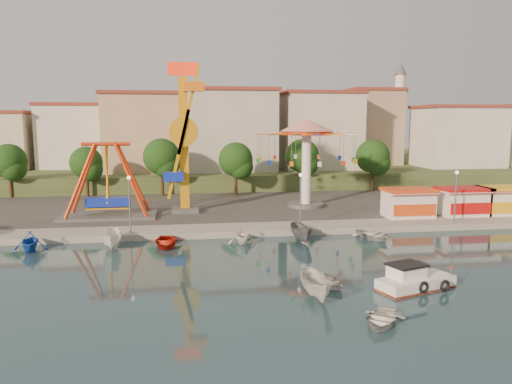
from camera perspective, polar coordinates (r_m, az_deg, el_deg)
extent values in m
plane|color=#15323A|center=(35.02, -2.94, -9.89)|extent=(200.00, 200.00, 0.00)
cube|color=#9E998E|center=(95.79, -6.42, 1.82)|extent=(200.00, 100.00, 0.60)
cube|color=#4C4944|center=(64.05, -5.46, -1.05)|extent=(90.00, 28.00, 0.01)
cube|color=#384C26|center=(100.64, -6.53, 2.81)|extent=(200.00, 60.00, 3.00)
cube|color=#59595E|center=(55.68, -16.46, -2.61)|extent=(10.00, 5.00, 0.30)
cube|color=#142CB7|center=(55.44, -16.52, -1.14)|extent=(4.50, 1.40, 1.00)
cylinder|color=red|center=(54.81, -16.79, 5.27)|extent=(5.00, 0.40, 0.40)
cube|color=#59595E|center=(56.97, -8.09, -2.01)|extent=(3.00, 3.00, 0.50)
cube|color=orange|center=(56.15, -8.24, 5.29)|extent=(1.00, 1.00, 15.00)
cube|color=#FC2C0E|center=(56.35, -8.42, 13.75)|extent=(3.20, 0.50, 1.40)
cylinder|color=orange|center=(55.29, -8.27, 6.80)|extent=(3.20, 0.50, 3.20)
cube|color=orange|center=(55.09, -7.70, 9.34)|extent=(2.72, 0.35, 9.80)
cube|color=orange|center=(55.21, -7.11, 11.87)|extent=(2.20, 1.20, 1.00)
cylinder|color=#59595E|center=(60.14, 5.70, -1.47)|extent=(4.40, 4.40, 0.40)
cylinder|color=white|center=(59.57, 5.76, 2.61)|extent=(1.10, 1.10, 9.00)
cylinder|color=red|center=(59.31, 5.82, 6.74)|extent=(6.00, 6.00, 0.50)
cone|color=red|center=(59.30, 5.83, 7.61)|extent=(6.40, 6.40, 1.40)
cube|color=white|center=(55.73, 16.99, -1.32)|extent=(5.00, 3.00, 2.80)
cube|color=#D84213|center=(55.50, 17.06, 0.26)|extent=(5.40, 3.40, 0.25)
cube|color=red|center=(54.03, 17.81, -0.35)|extent=(5.00, 0.77, 0.43)
cube|color=white|center=(58.70, 22.59, -1.12)|extent=(5.00, 3.00, 2.80)
cube|color=#B40E0E|center=(58.48, 22.68, 0.38)|extent=(5.40, 3.40, 0.25)
cube|color=red|center=(57.09, 23.53, -0.20)|extent=(5.00, 0.77, 0.43)
cube|color=white|center=(61.26, 26.41, -0.98)|extent=(5.00, 3.00, 2.80)
cube|color=#E9A713|center=(61.06, 26.50, 0.45)|extent=(5.40, 3.40, 0.25)
cylinder|color=#59595E|center=(47.06, -14.22, -1.55)|extent=(0.14, 0.14, 5.00)
cylinder|color=#59595E|center=(48.09, 5.10, -1.13)|extent=(0.14, 0.14, 5.00)
cylinder|color=#59595E|center=(54.06, 21.84, -0.65)|extent=(0.14, 0.14, 5.00)
cylinder|color=#382314|center=(74.28, -26.23, 0.81)|extent=(0.44, 0.44, 3.60)
sphere|color=black|center=(73.99, -26.38, 3.18)|extent=(4.60, 4.60, 4.60)
cylinder|color=#382314|center=(71.11, -18.73, 0.85)|extent=(0.44, 0.44, 3.40)
sphere|color=black|center=(70.82, -18.83, 3.19)|extent=(4.35, 4.35, 4.35)
cylinder|color=#382314|center=(69.52, -10.67, 1.20)|extent=(0.44, 0.44, 3.92)
sphere|color=black|center=(69.20, -10.74, 3.97)|extent=(5.02, 5.02, 5.02)
cylinder|color=#382314|center=(68.41, -2.32, 1.11)|extent=(0.44, 0.44, 3.66)
sphere|color=black|center=(68.09, -2.33, 3.74)|extent=(4.68, 4.68, 4.68)
cylinder|color=#382314|center=(73.02, 5.27, 1.59)|extent=(0.44, 0.44, 3.80)
sphere|color=black|center=(72.72, 5.30, 4.15)|extent=(4.86, 4.86, 4.86)
cylinder|color=#382314|center=(74.30, 13.12, 1.51)|extent=(0.44, 0.44, 3.77)
sphere|color=black|center=(74.00, 13.20, 4.01)|extent=(4.83, 4.83, 4.83)
cube|color=silver|center=(86.56, -20.57, 5.33)|extent=(12.33, 9.01, 8.63)
cube|color=tan|center=(85.30, -11.82, 6.52)|extent=(11.95, 9.28, 11.23)
cube|color=beige|center=(82.48, -2.28, 5.93)|extent=(12.59, 10.50, 9.20)
cube|color=beige|center=(88.23, 6.27, 6.05)|extent=(10.75, 9.23, 9.24)
cube|color=tan|center=(90.71, 14.79, 6.51)|extent=(12.77, 10.96, 11.21)
cube|color=silver|center=(94.56, 21.80, 6.60)|extent=(8.23, 8.98, 12.36)
cube|color=beige|center=(105.10, 26.04, 5.48)|extent=(11.59, 10.93, 8.76)
cylinder|color=silver|center=(95.50, 16.00, 7.97)|extent=(1.80, 1.80, 16.00)
cylinder|color=#59595E|center=(95.64, 16.12, 10.97)|extent=(2.80, 2.80, 0.30)
cone|color=#59595E|center=(95.93, 16.22, 13.35)|extent=(2.20, 2.20, 2.00)
cube|color=white|center=(34.51, 17.79, -10.01)|extent=(5.61, 3.61, 0.94)
cube|color=red|center=(34.58, 17.77, -10.38)|extent=(5.61, 3.61, 0.17)
cube|color=white|center=(34.10, 16.81, -8.81)|extent=(2.50, 2.18, 0.94)
cube|color=black|center=(33.96, 16.84, -7.96)|extent=(2.77, 2.44, 0.13)
torus|color=black|center=(33.58, 18.59, -10.28)|extent=(0.82, 0.46, 0.80)
torus|color=black|center=(34.29, 20.78, -10.00)|extent=(0.82, 0.46, 0.80)
imported|color=white|center=(33.89, 8.15, -9.98)|extent=(3.27, 3.91, 0.69)
imported|color=beige|center=(28.38, 14.14, -13.85)|extent=(3.72, 3.97, 0.67)
imported|color=silver|center=(31.34, 6.92, -10.61)|extent=(1.66, 4.16, 1.59)
imported|color=#1449B7|center=(45.94, -24.43, -5.13)|extent=(3.35, 3.72, 1.73)
imported|color=white|center=(44.55, -16.11, -5.19)|extent=(1.89, 4.27, 1.60)
imported|color=red|center=(44.24, -10.27, -5.61)|extent=(2.89, 4.01, 0.82)
imported|color=white|center=(44.41, -1.64, -4.97)|extent=(2.61, 2.98, 1.51)
imported|color=#5A5B5F|center=(45.33, 5.22, -4.66)|extent=(1.75, 4.24, 1.61)
imported|color=silver|center=(47.44, 13.26, -4.75)|extent=(3.90, 4.68, 0.84)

